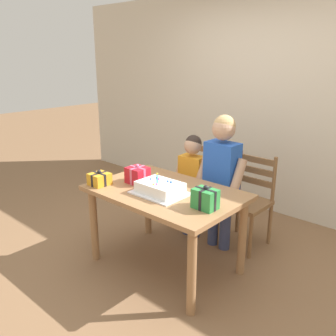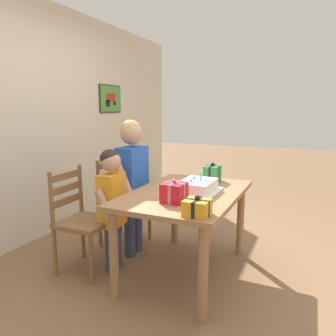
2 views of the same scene
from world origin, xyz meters
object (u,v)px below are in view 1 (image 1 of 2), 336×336
at_px(gift_box_red_large, 100,179).
at_px(child_older, 222,170).
at_px(chair_right, 247,200).
at_px(dining_table, 165,202).
at_px(birthday_cake, 160,188).
at_px(chair_left, 196,185).
at_px(gift_box_corner_small, 205,199).
at_px(child_younger, 192,176).
at_px(gift_box_beside_cake, 138,175).

distance_m(gift_box_red_large, child_older, 1.14).
distance_m(chair_right, child_older, 0.45).
bearing_deg(dining_table, birthday_cake, -75.89).
bearing_deg(chair_right, chair_left, -180.00).
bearing_deg(birthday_cake, gift_box_corner_small, 1.16).
bearing_deg(dining_table, child_older, 75.51).
relative_size(chair_left, child_older, 0.69).
bearing_deg(chair_left, chair_right, 0.00).
bearing_deg(dining_table, chair_right, 69.54).
xyz_separation_m(dining_table, gift_box_corner_small, (0.48, -0.08, 0.18)).
height_order(gift_box_corner_small, child_younger, child_younger).
bearing_deg(gift_box_red_large, child_younger, 69.54).
height_order(dining_table, chair_left, chair_left).
bearing_deg(chair_right, dining_table, -110.46).
bearing_deg(child_older, child_younger, 179.91).
bearing_deg(gift_box_corner_small, dining_table, 170.13).
xyz_separation_m(dining_table, chair_right, (0.32, 0.86, -0.17)).
bearing_deg(child_younger, gift_box_corner_small, -46.26).
relative_size(chair_right, child_older, 0.69).
distance_m(chair_left, chair_right, 0.64).
bearing_deg(birthday_cake, gift_box_beside_cake, 169.19).
xyz_separation_m(dining_table, gift_box_beside_cake, (-0.31, -0.03, 0.18)).
relative_size(gift_box_corner_small, chair_right, 0.21).
bearing_deg(chair_left, gift_box_corner_small, -49.70).
bearing_deg(chair_right, birthday_cake, -107.35).
distance_m(gift_box_beside_cake, child_older, 0.80).
bearing_deg(gift_box_corner_small, child_younger, 133.74).
distance_m(dining_table, gift_box_corner_small, 0.52).
xyz_separation_m(birthday_cake, chair_right, (0.30, 0.95, -0.32)).
bearing_deg(gift_box_corner_small, chair_right, 99.49).
height_order(chair_right, child_older, child_older).
xyz_separation_m(gift_box_red_large, gift_box_beside_cake, (0.22, 0.26, 0.02)).
height_order(gift_box_red_large, gift_box_beside_cake, gift_box_beside_cake).
distance_m(chair_left, child_younger, 0.34).
height_order(dining_table, gift_box_red_large, gift_box_red_large).
height_order(gift_box_red_large, child_younger, child_younger).
height_order(gift_box_corner_small, chair_right, gift_box_corner_small).
height_order(gift_box_beside_cake, gift_box_corner_small, gift_box_corner_small).
height_order(birthday_cake, chair_right, birthday_cake).
height_order(birthday_cake, gift_box_red_large, birthday_cake).
distance_m(gift_box_red_large, chair_right, 1.47).
xyz_separation_m(birthday_cake, gift_box_beside_cake, (-0.34, 0.06, 0.02)).
distance_m(birthday_cake, chair_right, 1.05).
bearing_deg(birthday_cake, gift_box_red_large, -160.55).
relative_size(gift_box_beside_cake, gift_box_corner_small, 0.98).
distance_m(birthday_cake, gift_box_corner_small, 0.46).
bearing_deg(dining_table, gift_box_corner_small, -9.87).
bearing_deg(gift_box_beside_cake, gift_box_red_large, -130.01).
bearing_deg(child_older, chair_right, 56.33).
bearing_deg(child_younger, gift_box_beside_cake, -100.51).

